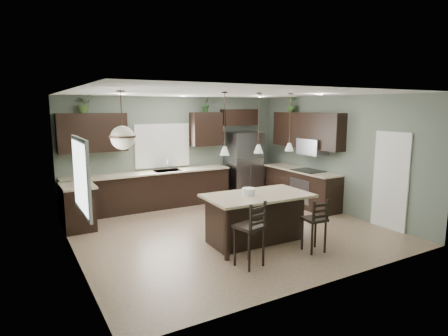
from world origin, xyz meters
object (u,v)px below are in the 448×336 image
kitchen_island (257,218)px  bar_stool_right (314,225)px  bar_stool_left (249,234)px  refrigerator (243,165)px  plant_back_left (84,103)px  serving_dish (249,192)px

kitchen_island → bar_stool_right: bar_stool_right is taller
kitchen_island → bar_stool_left: size_ratio=1.80×
refrigerator → plant_back_left: plant_back_left is taller
kitchen_island → bar_stool_left: bearing=-129.5°
bar_stool_right → serving_dish: bearing=138.0°
kitchen_island → bar_stool_right: size_ratio=2.02×
serving_dish → bar_stool_left: size_ratio=0.22×
refrigerator → kitchen_island: refrigerator is taller
refrigerator → kitchen_island: (-1.73, -3.19, -0.46)m
serving_dish → bar_stool_right: (0.79, -0.89, -0.51)m
kitchen_island → bar_stool_left: 1.12m
serving_dish → refrigerator: bearing=58.7°
kitchen_island → serving_dish: serving_dish is taller
bar_stool_left → plant_back_left: (-1.67, 4.24, 2.07)m
bar_stool_left → kitchen_island: bearing=35.9°
bar_stool_left → bar_stool_right: 1.34m
plant_back_left → serving_dish: bearing=-56.8°
kitchen_island → serving_dish: 0.57m
refrigerator → bar_stool_right: size_ratio=1.90×
serving_dish → plant_back_left: plant_back_left is taller
bar_stool_right → plant_back_left: plant_back_left is taller
kitchen_island → plant_back_left: (-2.42, 3.40, 2.15)m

